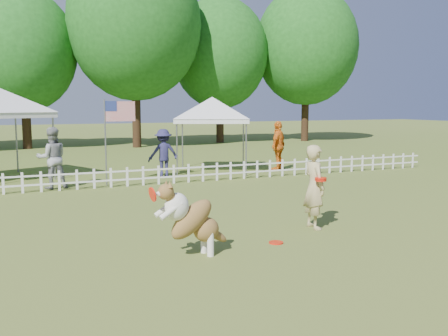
# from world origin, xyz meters

# --- Properties ---
(ground) EXTENTS (120.00, 120.00, 0.00)m
(ground) POSITION_xyz_m (0.00, 0.00, 0.00)
(ground) COLOR #475F1E
(ground) RESTS_ON ground
(picket_fence) EXTENTS (22.00, 0.08, 0.60)m
(picket_fence) POSITION_xyz_m (0.00, 7.00, 0.30)
(picket_fence) COLOR white
(picket_fence) RESTS_ON ground
(handler) EXTENTS (0.46, 0.66, 1.71)m
(handler) POSITION_xyz_m (1.55, 0.27, 0.85)
(handler) COLOR tan
(handler) RESTS_ON ground
(dog) EXTENTS (1.28, 0.56, 1.28)m
(dog) POSITION_xyz_m (-1.37, -0.57, 0.64)
(dog) COLOR brown
(dog) RESTS_ON ground
(frisbee_on_turf) EXTENTS (0.33, 0.33, 0.02)m
(frisbee_on_turf) POSITION_xyz_m (0.30, -0.40, 0.01)
(frisbee_on_turf) COLOR red
(frisbee_on_turf) RESTS_ON ground
(canopy_tent_right) EXTENTS (3.48, 3.48, 2.73)m
(canopy_tent_right) POSITION_xyz_m (2.98, 9.19, 1.37)
(canopy_tent_right) COLOR silver
(canopy_tent_right) RESTS_ON ground
(flag_pole) EXTENTS (1.03, 0.16, 2.67)m
(flag_pole) POSITION_xyz_m (-1.29, 7.52, 1.34)
(flag_pole) COLOR gray
(flag_pole) RESTS_ON ground
(spectator_a) EXTENTS (0.93, 0.75, 1.84)m
(spectator_a) POSITION_xyz_m (-2.88, 7.55, 0.92)
(spectator_a) COLOR gray
(spectator_a) RESTS_ON ground
(spectator_b) EXTENTS (1.09, 0.64, 1.67)m
(spectator_b) POSITION_xyz_m (0.90, 8.60, 0.83)
(spectator_b) COLOR #24224A
(spectator_b) RESTS_ON ground
(spectator_c) EXTENTS (1.15, 1.06, 1.89)m
(spectator_c) POSITION_xyz_m (5.39, 8.43, 0.94)
(spectator_c) COLOR orange
(spectator_c) RESTS_ON ground
(tree_center_left) EXTENTS (6.00, 6.00, 9.80)m
(tree_center_left) POSITION_xyz_m (-3.00, 22.50, 4.90)
(tree_center_left) COLOR #1A5217
(tree_center_left) RESTS_ON ground
(tree_center_right) EXTENTS (7.60, 7.60, 12.60)m
(tree_center_right) POSITION_xyz_m (3.00, 21.00, 6.30)
(tree_center_right) COLOR #1A5217
(tree_center_right) RESTS_ON ground
(tree_right) EXTENTS (6.20, 6.20, 10.40)m
(tree_right) POSITION_xyz_m (9.00, 22.50, 5.20)
(tree_right) COLOR #1A5217
(tree_right) RESTS_ON ground
(tree_far_right) EXTENTS (7.00, 7.00, 11.40)m
(tree_far_right) POSITION_xyz_m (15.00, 21.50, 5.70)
(tree_far_right) COLOR #1A5217
(tree_far_right) RESTS_ON ground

